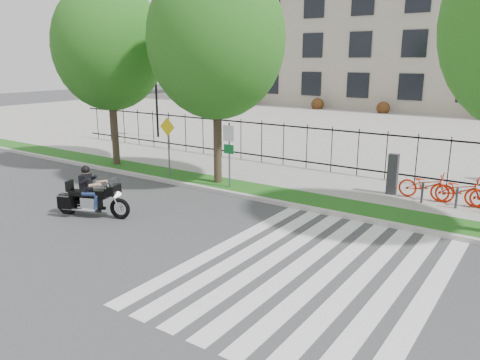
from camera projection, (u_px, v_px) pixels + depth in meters
The scene contains 14 objects.
ground at pixel (166, 230), 14.00m from camera, with size 120.00×120.00×0.00m, color #3E3E41.
curb at pixel (243, 196), 17.25m from camera, with size 60.00×0.20×0.15m, color #B7B3AC.
grass_verge at pixel (256, 191), 17.93m from camera, with size 60.00×1.50×0.15m, color #1A5415.
sidewalk at pixel (287, 177), 19.92m from camera, with size 60.00×3.50×0.15m, color gray.
plaza at pixel (405, 129), 33.92m from camera, with size 80.00×34.00×0.10m, color gray.
crosswalk_stripes at pixel (313, 270), 11.35m from camera, with size 5.70×8.00×0.01m, color silver, non-canonical shape.
iron_fence at pixel (307, 146), 21.05m from camera, with size 30.00×0.06×2.00m, color black, non-canonical shape.
office_building at pixel (470, 8), 47.30m from camera, with size 60.00×21.90×20.15m.
lamp_post_left at pixel (156, 88), 29.35m from camera, with size 1.06×0.70×4.25m.
street_tree_0 at pixel (109, 46), 20.87m from camera, with size 4.97×4.97×8.23m.
street_tree_1 at pixel (216, 40), 17.52m from camera, with size 5.22×5.22×8.54m.
sign_pole_regulatory at pixel (229, 147), 17.76m from camera, with size 0.50×0.09×2.50m.
sign_pole_warning at pixel (168, 139), 19.48m from camera, with size 0.78×0.09×2.49m.
motorcycle_rider at pixel (92, 196), 15.07m from camera, with size 2.52×1.30×2.03m.
Camera 1 is at (9.30, -9.60, 4.97)m, focal length 35.00 mm.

